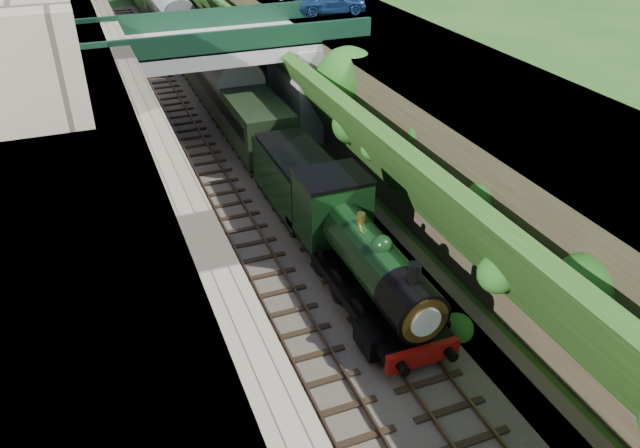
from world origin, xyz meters
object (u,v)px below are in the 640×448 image
(car_blue, at_px, (329,1))
(tree, at_px, (348,82))
(road_bridge, at_px, (233,72))
(locomotive, at_px, (361,256))
(tender, at_px, (297,182))

(car_blue, bearing_deg, tree, 173.83)
(tree, height_order, car_blue, car_blue)
(road_bridge, bearing_deg, tree, -49.33)
(locomotive, distance_m, tender, 7.37)
(locomotive, bearing_deg, road_bridge, 90.82)
(tree, relative_size, tender, 1.10)
(locomotive, relative_size, tender, 1.70)
(road_bridge, distance_m, tender, 10.76)
(tree, bearing_deg, car_blue, 74.13)
(road_bridge, relative_size, tree, 2.42)
(car_blue, height_order, locomotive, car_blue)
(tree, xyz_separation_m, tender, (-4.71, -4.69, -3.03))
(car_blue, xyz_separation_m, locomotive, (-7.26, -21.01, -5.17))
(tree, distance_m, tender, 7.30)
(road_bridge, height_order, tree, road_bridge)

